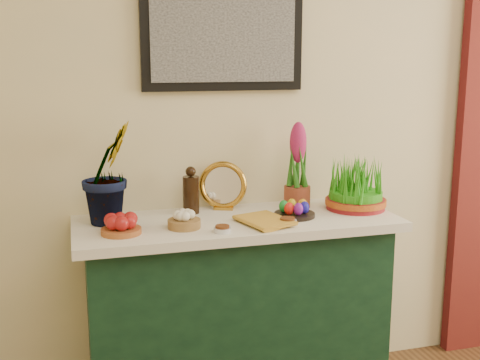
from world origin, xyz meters
name	(u,v)px	position (x,y,z in m)	size (l,w,h in m)	color
sideboard	(237,317)	(-0.44, 2.00, 0.42)	(1.30, 0.45, 0.85)	#143921
tablecloth	(237,223)	(-0.44, 2.00, 0.87)	(1.40, 0.55, 0.04)	silver
hyacinth_green	(108,156)	(-0.97, 2.09, 1.18)	(0.29, 0.24, 0.57)	#276C19
apple_bowl	(121,226)	(-0.94, 1.90, 0.92)	(0.21, 0.21, 0.08)	#9E5326
garlic_basket	(184,221)	(-0.69, 1.92, 0.92)	(0.17, 0.17, 0.08)	#9A6B3E
vinegar_cruet	(191,193)	(-0.61, 2.15, 0.98)	(0.07, 0.07, 0.21)	black
mirror	(223,186)	(-0.45, 2.18, 1.00)	(0.23, 0.13, 0.22)	#B6842B
book	(247,223)	(-0.43, 1.86, 0.91)	(0.16, 0.24, 0.03)	gold
spice_dish_left	(222,229)	(-0.55, 1.81, 0.90)	(0.07, 0.07, 0.03)	silver
spice_dish_right	(288,221)	(-0.26, 1.85, 0.90)	(0.08, 0.08, 0.03)	silver
egg_plate	(295,211)	(-0.19, 1.96, 0.92)	(0.23, 0.23, 0.07)	black
hyacinth_pink	(298,169)	(-0.11, 2.12, 1.07)	(0.12, 0.12, 0.40)	brown
wheatgrass_sabzeh	(356,188)	(0.14, 2.01, 0.99)	(0.28, 0.28, 0.23)	maroon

